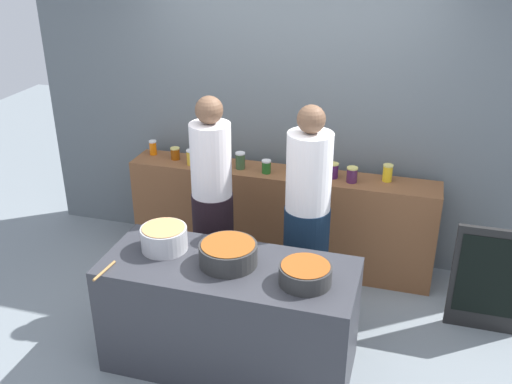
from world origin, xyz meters
TOP-DOWN VIEW (x-y plane):
  - ground at (0.00, 0.00)m, footprint 12.00×12.00m
  - storefront_wall at (0.00, 1.45)m, footprint 4.80×0.12m
  - display_shelf at (0.00, 1.10)m, footprint 2.70×0.36m
  - prep_table at (0.00, -0.30)m, footprint 1.70×0.70m
  - preserve_jar_0 at (-1.23, 1.17)m, footprint 0.07×0.07m
  - preserve_jar_1 at (-0.98, 1.12)m, footprint 0.08×0.08m
  - preserve_jar_2 at (-0.79, 1.04)m, footprint 0.09×0.09m
  - preserve_jar_3 at (-0.64, 1.10)m, footprint 0.08×0.08m
  - preserve_jar_4 at (-0.35, 1.07)m, footprint 0.09×0.09m
  - preserve_jar_5 at (-0.11, 1.04)m, footprint 0.08×0.08m
  - preserve_jar_6 at (0.10, 1.13)m, footprint 0.08×0.08m
  - preserve_jar_7 at (0.45, 1.10)m, footprint 0.09×0.09m
  - preserve_jar_8 at (0.62, 1.06)m, footprint 0.09×0.09m
  - preserve_jar_9 at (0.90, 1.16)m, footprint 0.08×0.08m
  - cooking_pot_left at (-0.49, -0.22)m, footprint 0.32×0.32m
  - cooking_pot_center at (-0.01, -0.28)m, footprint 0.39×0.39m
  - cooking_pot_right at (0.53, -0.36)m, footprint 0.33×0.33m
  - wooden_spoon at (-0.74, -0.60)m, footprint 0.04×0.24m
  - cook_with_tongs at (-0.38, 0.44)m, footprint 0.33×0.33m
  - cook_in_cap at (0.38, 0.39)m, footprint 0.34×0.34m
  - chalkboard_sign at (1.73, 0.60)m, footprint 0.55×0.05m

SIDE VIEW (x-z plane):
  - ground at x=0.00m, z-range 0.00..0.00m
  - prep_table at x=0.00m, z-range 0.00..0.81m
  - chalkboard_sign at x=1.73m, z-range 0.00..0.87m
  - display_shelf at x=0.00m, z-range 0.00..0.90m
  - cook_with_tongs at x=-0.38m, z-range -0.07..1.65m
  - cook_in_cap at x=0.38m, z-range -0.08..1.66m
  - wooden_spoon at x=-0.74m, z-range 0.81..0.83m
  - cooking_pot_right at x=0.53m, z-range 0.81..0.94m
  - cooking_pot_center at x=-0.01m, z-range 0.81..0.96m
  - cooking_pot_left at x=-0.49m, z-range 0.81..0.98m
  - preserve_jar_1 at x=-0.98m, z-range 0.91..1.01m
  - preserve_jar_5 at x=-0.11m, z-range 0.91..1.02m
  - preserve_jar_7 at x=0.45m, z-range 0.91..1.04m
  - preserve_jar_8 at x=0.62m, z-range 0.91..1.04m
  - preserve_jar_3 at x=-0.64m, z-range 0.91..1.04m
  - preserve_jar_6 at x=0.10m, z-range 0.91..1.04m
  - preserve_jar_0 at x=-1.23m, z-range 0.91..1.04m
  - preserve_jar_2 at x=-0.79m, z-range 0.91..1.04m
  - preserve_jar_9 at x=0.90m, z-range 0.91..1.05m
  - preserve_jar_4 at x=-0.35m, z-range 0.91..1.05m
  - storefront_wall at x=0.00m, z-range 0.00..3.00m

